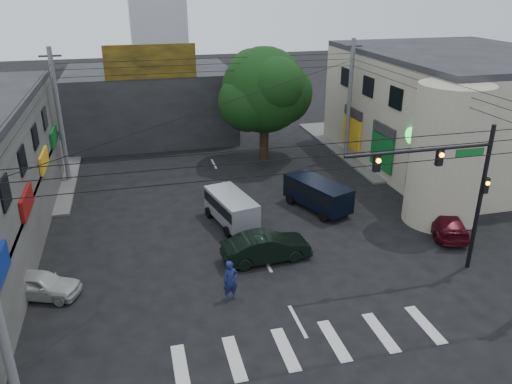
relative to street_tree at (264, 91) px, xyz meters
name	(u,v)px	position (x,y,z in m)	size (l,w,h in m)	color
ground	(277,282)	(-4.00, -17.00, -5.47)	(160.00, 160.00, 0.00)	black
sidewalk_far_right	(416,142)	(14.00, 1.00, -5.40)	(16.00, 16.00, 0.15)	#514F4C
building_right	(458,111)	(14.00, -4.00, -1.47)	(14.00, 18.00, 8.00)	#9F937E
corner_column	(446,156)	(7.00, -13.00, -1.47)	(4.00, 4.00, 8.00)	#9F937E
building_far	(151,103)	(-8.00, 9.00, -2.47)	(14.00, 10.00, 6.00)	#232326
billboard	(150,62)	(-8.00, 4.10, 1.83)	(7.00, 0.30, 2.60)	olive
street_tree	(264,91)	(0.00, 0.00, 0.00)	(6.40, 6.40, 8.70)	black
traffic_gantry	(452,179)	(3.82, -18.00, -0.64)	(7.10, 0.35, 7.20)	black
utility_pole_far_left	(60,117)	(-14.50, -1.00, -0.87)	(0.32, 0.32, 9.20)	#59595B
utility_pole_far_right	(349,100)	(6.50, -1.00, -0.87)	(0.32, 0.32, 9.20)	#59595B
dark_sedan	(266,247)	(-3.93, -14.89, -4.74)	(4.53, 1.82, 1.47)	black
white_compact	(40,284)	(-14.50, -15.43, -4.87)	(3.83, 2.59, 1.21)	#B6B6B2
maroon_sedan	(445,222)	(6.50, -14.47, -4.85)	(2.90, 4.60, 1.24)	#420913
silver_minivan	(231,210)	(-4.79, -10.44, -4.59)	(2.56, 4.39, 1.77)	#A6A8AE
navy_van	(317,196)	(0.73, -9.77, -4.56)	(3.24, 4.87, 1.82)	black
traffic_officer	(231,281)	(-6.35, -17.76, -4.53)	(0.75, 0.56, 1.89)	#151D4B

